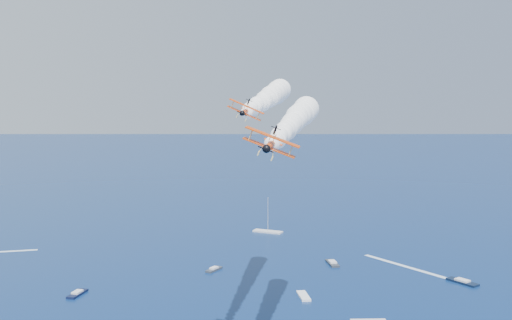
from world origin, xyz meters
TOP-DOWN VIEW (x-y plane):
  - biplane_lead at (10.16, 25.02)m, footprint 10.71×10.94m
  - biplane_trail at (-1.49, 3.22)m, footprint 12.89×13.31m
  - smoke_trail_lead at (33.40, 46.43)m, footprint 66.51×66.32m
  - smoke_trail_trail at (22.31, 24.00)m, footprint 66.50×65.97m
  - spectator_boats at (0.87, 105.68)m, footprint 214.58×168.87m
  - boat_wakes at (54.91, 119.78)m, footprint 133.37×143.14m

SIDE VIEW (x-z plane):
  - boat_wakes at x=54.91m, z-range 0.01..0.05m
  - spectator_boats at x=0.87m, z-range 0.00..0.70m
  - biplane_trail at x=-1.49m, z-range 49.15..58.03m
  - smoke_trail_trail at x=22.31m, z-range 50.29..61.72m
  - biplane_lead at x=10.16m, z-range 54.56..62.12m
  - smoke_trail_lead at x=33.40m, z-range 55.04..66.47m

